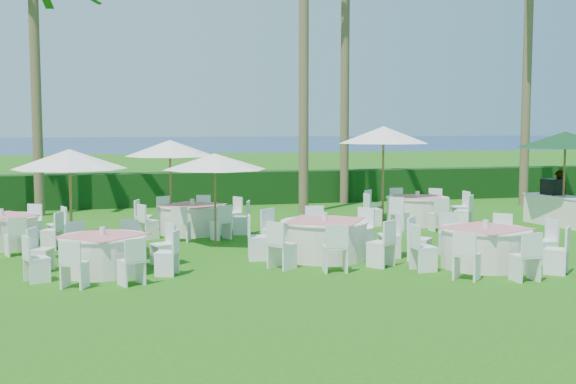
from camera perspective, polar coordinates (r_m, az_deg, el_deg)
The scene contains 18 objects.
ground at distance 14.91m, azimuth -0.33°, elevation -5.97°, with size 120.00×120.00×0.00m, color #1F5F10.
hedge at distance 26.53m, azimuth -6.55°, elevation 0.28°, with size 34.00×1.00×1.20m, color black.
ocean at distance 116.28m, azimuth -12.49°, elevation 3.77°, with size 260.00×260.00×0.00m, color #07234F.
banquet_table_a at distance 14.72m, azimuth -14.40°, elevation -4.70°, with size 2.94×2.94×0.92m.
banquet_table_b at distance 15.83m, azimuth 2.89°, elevation -3.68°, with size 3.38×3.38×1.01m.
banquet_table_c at distance 15.42m, azimuth 15.31°, elevation -4.17°, with size 3.24×3.24×0.98m.
banquet_table_d at distance 18.56m, azimuth -21.67°, elevation -2.85°, with size 2.98×2.98×0.92m.
banquet_table_e at distance 19.58m, azimuth -7.57°, elevation -2.09°, with size 3.05×3.05×0.94m.
banquet_table_f at distance 21.59m, azimuth 10.17°, elevation -1.39°, with size 3.22×3.22×0.98m.
umbrella_a at distance 15.96m, azimuth -16.88°, elevation 2.50°, with size 2.40×2.40×2.41m.
umbrella_b at distance 17.49m, azimuth -5.81°, elevation 2.41°, with size 2.51×2.51×2.23m.
umbrella_c at distance 19.71m, azimuth -9.31°, elevation 3.44°, with size 2.40×2.40×2.52m.
umbrella_d at distance 21.47m, azimuth 7.56°, elevation 4.50°, with size 2.76×2.76×2.88m.
umbrella_green at distance 22.20m, azimuth 21.08°, elevation 3.88°, with size 2.71×2.71×2.74m.
staff_person at distance 22.77m, azimuth 20.57°, elevation -0.37°, with size 0.58×0.38×1.59m, color gray.
palm_b at distance 24.53m, azimuth -19.31°, elevation 8.48°, with size 4.21×4.38×7.91m.
palm_d at distance 27.01m, azimuth 4.53°, elevation 10.38°, with size 4.33×4.31×9.68m.
palm_e at distance 27.67m, azimuth 18.38°, elevation 9.60°, with size 4.36×4.26×9.30m.
Camera 1 is at (-3.50, -14.19, 2.92)m, focal length 45.00 mm.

